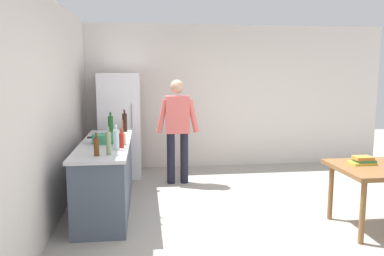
{
  "coord_description": "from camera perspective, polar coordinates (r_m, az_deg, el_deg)",
  "views": [
    {
      "loc": [
        -1.47,
        -4.27,
        1.82
      ],
      "look_at": [
        -0.79,
        1.22,
        1.01
      ],
      "focal_mm": 35.74,
      "sensor_mm": 36.0,
      "label": 1
    }
  ],
  "objects": [
    {
      "name": "kitchen_counter",
      "position": [
        5.27,
        -12.68,
        -6.9
      ],
      "size": [
        0.64,
        2.2,
        0.9
      ],
      "color": "#4C5666",
      "rests_on": "ground_plane"
    },
    {
      "name": "bottle_vinegar_tall",
      "position": [
        4.37,
        -12.35,
        -2.2
      ],
      "size": [
        0.06,
        0.06,
        0.32
      ],
      "color": "gray",
      "rests_on": "kitchen_counter"
    },
    {
      "name": "cooking_pot",
      "position": [
        5.11,
        -13.15,
        -1.57
      ],
      "size": [
        0.4,
        0.28,
        0.12
      ],
      "color": "#2D845B",
      "rests_on": "kitchen_counter"
    },
    {
      "name": "wall_back",
      "position": [
        7.43,
        4.36,
        4.7
      ],
      "size": [
        6.4,
        0.12,
        2.7
      ],
      "primitive_type": "cube",
      "color": "silver",
      "rests_on": "ground_plane"
    },
    {
      "name": "bottle_water_clear",
      "position": [
        4.64,
        -11.24,
        -1.69
      ],
      "size": [
        0.07,
        0.07,
        0.3
      ],
      "color": "silver",
      "rests_on": "kitchen_counter"
    },
    {
      "name": "person",
      "position": [
        6.19,
        -2.19,
        0.53
      ],
      "size": [
        0.7,
        0.22,
        1.7
      ],
      "color": "#1E1E2D",
      "rests_on": "ground_plane"
    },
    {
      "name": "bottle_wine_green",
      "position": [
        5.72,
        -12.04,
        0.39
      ],
      "size": [
        0.08,
        0.08,
        0.34
      ],
      "color": "#1E5123",
      "rests_on": "kitchen_counter"
    },
    {
      "name": "ground_plane",
      "position": [
        4.87,
        11.39,
        -13.8
      ],
      "size": [
        14.0,
        14.0,
        0.0
      ],
      "primitive_type": "plane",
      "color": "#9E998E"
    },
    {
      "name": "bottle_sauce_red",
      "position": [
        4.74,
        -10.49,
        -1.81
      ],
      "size": [
        0.06,
        0.06,
        0.24
      ],
      "color": "#B22319",
      "rests_on": "kitchen_counter"
    },
    {
      "name": "refrigerator",
      "position": [
        6.74,
        -10.67,
        0.36
      ],
      "size": [
        0.7,
        0.67,
        1.8
      ],
      "color": "white",
      "rests_on": "ground_plane"
    },
    {
      "name": "book_stack",
      "position": [
        4.92,
        24.15,
        -4.46
      ],
      "size": [
        0.28,
        0.19,
        0.09
      ],
      "color": "gold",
      "rests_on": "dining_table"
    },
    {
      "name": "bottle_wine_dark",
      "position": [
        6.05,
        -10.02,
        0.87
      ],
      "size": [
        0.08,
        0.08,
        0.34
      ],
      "color": "black",
      "rests_on": "kitchen_counter"
    },
    {
      "name": "wall_left",
      "position": [
        4.63,
        -21.17,
        1.95
      ],
      "size": [
        0.12,
        5.6,
        2.7
      ],
      "primitive_type": "cube",
      "color": "silver",
      "rests_on": "ground_plane"
    },
    {
      "name": "bottle_beer_brown",
      "position": [
        4.36,
        -14.08,
        -2.69
      ],
      "size": [
        0.06,
        0.06,
        0.26
      ],
      "color": "#5B3314",
      "rests_on": "kitchen_counter"
    },
    {
      "name": "utensil_jar",
      "position": [
        4.96,
        -10.49,
        -1.57
      ],
      "size": [
        0.11,
        0.11,
        0.32
      ],
      "color": "tan",
      "rests_on": "kitchen_counter"
    }
  ]
}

